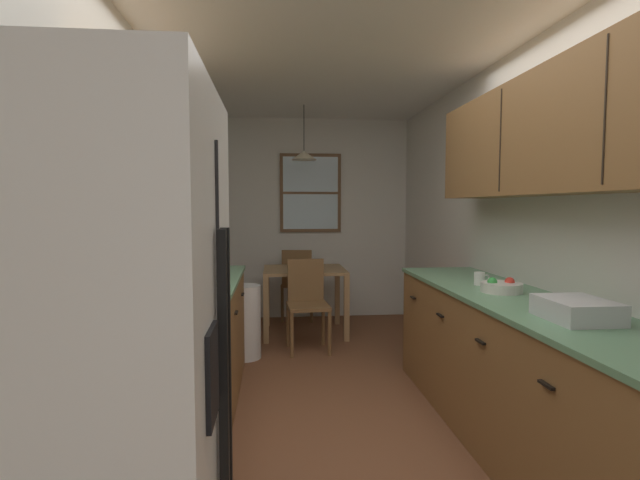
% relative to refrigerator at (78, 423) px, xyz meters
% --- Properties ---
extents(ground_plane, '(12.00, 12.00, 0.00)m').
position_rel_refrigerator_xyz_m(ground_plane, '(0.94, 2.25, -0.87)').
color(ground_plane, brown).
extents(wall_left, '(0.10, 9.00, 2.55)m').
position_rel_refrigerator_xyz_m(wall_left, '(-0.41, 2.25, 0.40)').
color(wall_left, silver).
rests_on(wall_left, ground).
extents(wall_right, '(0.10, 9.00, 2.55)m').
position_rel_refrigerator_xyz_m(wall_right, '(2.29, 2.25, 0.40)').
color(wall_right, silver).
rests_on(wall_right, ground).
extents(wall_back, '(4.40, 0.10, 2.55)m').
position_rel_refrigerator_xyz_m(wall_back, '(0.94, 4.90, 0.40)').
color(wall_back, silver).
rests_on(wall_back, ground).
extents(ceiling_slab, '(4.40, 9.00, 0.08)m').
position_rel_refrigerator_xyz_m(ceiling_slab, '(0.94, 2.25, 1.72)').
color(ceiling_slab, white).
extents(refrigerator, '(0.76, 0.74, 1.74)m').
position_rel_refrigerator_xyz_m(refrigerator, '(0.00, 0.00, 0.00)').
color(refrigerator, white).
rests_on(refrigerator, ground).
extents(stove_range, '(0.66, 0.61, 1.10)m').
position_rel_refrigerator_xyz_m(stove_range, '(-0.06, 0.69, -0.40)').
color(stove_range, black).
rests_on(stove_range, ground).
extents(microwave_over_range, '(0.39, 0.61, 0.36)m').
position_rel_refrigerator_xyz_m(microwave_over_range, '(-0.17, 0.69, 0.76)').
color(microwave_over_range, black).
extents(counter_left, '(0.64, 2.08, 0.90)m').
position_rel_refrigerator_xyz_m(counter_left, '(-0.06, 2.04, -0.42)').
color(counter_left, brown).
rests_on(counter_left, ground).
extents(upper_cabinets_left, '(0.33, 2.16, 0.65)m').
position_rel_refrigerator_xyz_m(upper_cabinets_left, '(-0.20, 1.99, 0.92)').
color(upper_cabinets_left, brown).
extents(counter_right, '(0.64, 3.17, 0.90)m').
position_rel_refrigerator_xyz_m(counter_right, '(1.94, 1.19, -0.42)').
color(counter_right, brown).
rests_on(counter_right, ground).
extents(upper_cabinets_right, '(0.33, 2.85, 0.68)m').
position_rel_refrigerator_xyz_m(upper_cabinets_right, '(2.08, 1.14, 0.97)').
color(upper_cabinets_right, brown).
extents(dining_table, '(0.91, 0.80, 0.74)m').
position_rel_refrigerator_xyz_m(dining_table, '(0.85, 4.05, -0.25)').
color(dining_table, '#A87F51').
rests_on(dining_table, ground).
extents(dining_chair_near, '(0.43, 0.43, 0.90)m').
position_rel_refrigerator_xyz_m(dining_chair_near, '(0.84, 3.44, -0.37)').
color(dining_chair_near, brown).
rests_on(dining_chair_near, ground).
extents(dining_chair_far, '(0.45, 0.45, 0.90)m').
position_rel_refrigerator_xyz_m(dining_chair_far, '(0.80, 4.66, -0.37)').
color(dining_chair_far, brown).
rests_on(dining_chair_far, ground).
extents(pendant_light, '(0.28, 0.28, 0.60)m').
position_rel_refrigerator_xyz_m(pendant_light, '(0.85, 4.05, 1.13)').
color(pendant_light, black).
extents(back_window, '(0.78, 0.05, 1.00)m').
position_rel_refrigerator_xyz_m(back_window, '(0.98, 4.83, 0.73)').
color(back_window, brown).
extents(trash_bin, '(0.29, 0.29, 0.69)m').
position_rel_refrigerator_xyz_m(trash_bin, '(0.24, 3.21, -0.52)').
color(trash_bin, white).
rests_on(trash_bin, ground).
extents(storage_canister, '(0.12, 0.12, 0.20)m').
position_rel_refrigerator_xyz_m(storage_canister, '(-0.06, 1.11, 0.13)').
color(storage_canister, '#D84C19').
rests_on(storage_canister, counter_left).
extents(dish_towel, '(0.02, 0.16, 0.24)m').
position_rel_refrigerator_xyz_m(dish_towel, '(0.30, 0.84, -0.37)').
color(dish_towel, beige).
extents(mug_by_coffeemaker, '(0.11, 0.07, 0.09)m').
position_rel_refrigerator_xyz_m(mug_by_coffeemaker, '(1.90, 1.83, 0.07)').
color(mug_by_coffeemaker, white).
rests_on(mug_by_coffeemaker, counter_right).
extents(fruit_bowl, '(0.25, 0.25, 0.09)m').
position_rel_refrigerator_xyz_m(fruit_bowl, '(1.92, 1.56, 0.06)').
color(fruit_bowl, silver).
rests_on(fruit_bowl, counter_right).
extents(dish_rack, '(0.28, 0.34, 0.10)m').
position_rel_refrigerator_xyz_m(dish_rack, '(1.92, 0.82, 0.08)').
color(dish_rack, silver).
rests_on(dish_rack, counter_right).
extents(table_serving_bowl, '(0.19, 0.19, 0.06)m').
position_rel_refrigerator_xyz_m(table_serving_bowl, '(0.91, 4.00, -0.10)').
color(table_serving_bowl, silver).
rests_on(table_serving_bowl, dining_table).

